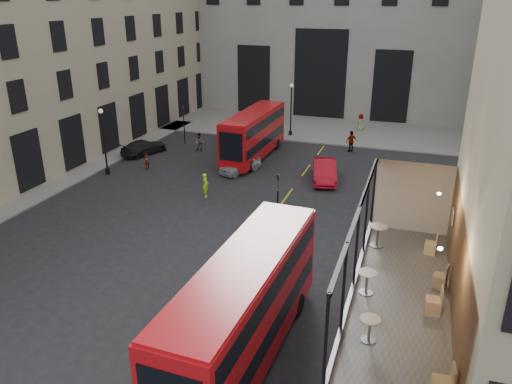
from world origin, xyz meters
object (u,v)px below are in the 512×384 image
(cyclist, at_px, (206,185))
(bus_far, at_px, (254,132))
(bus_near, at_px, (245,304))
(pedestrian_a, at_px, (200,142))
(car_c, at_px, (144,147))
(pedestrian_e, at_px, (147,160))
(traffic_light_near, at_px, (278,196))
(street_lamp_a, at_px, (105,146))
(cafe_table_near, at_px, (370,326))
(cafe_chair_b, at_px, (433,305))
(cafe_table_mid, at_px, (367,279))
(car_b, at_px, (325,171))
(traffic_light_far, at_px, (184,119))
(car_a, at_px, (240,165))
(pedestrian_c, at_px, (351,141))
(bicycle, at_px, (294,213))
(pedestrian_b, at_px, (259,137))
(cafe_table_far, at_px, (378,233))
(cafe_chair_d, at_px, (431,247))
(pedestrian_d, at_px, (361,123))
(street_lamp_b, at_px, (291,113))
(cafe_chair_c, at_px, (440,280))

(cyclist, bearing_deg, bus_far, -24.22)
(bus_near, bearing_deg, pedestrian_a, 118.08)
(car_c, bearing_deg, pedestrian_e, 141.56)
(traffic_light_near, xyz_separation_m, street_lamp_a, (-16.00, 6.00, -0.03))
(cafe_table_near, height_order, cafe_chair_b, cafe_chair_b)
(cyclist, distance_m, cafe_table_mid, 21.20)
(bus_far, relative_size, car_b, 2.13)
(street_lamp_a, distance_m, cafe_chair_b, 30.83)
(traffic_light_far, height_order, car_a, traffic_light_far)
(car_c, height_order, pedestrian_c, pedestrian_c)
(pedestrian_c, height_order, cafe_chair_b, cafe_chair_b)
(bus_near, distance_m, cafe_table_near, 6.50)
(street_lamp_a, relative_size, pedestrian_a, 3.12)
(car_b, xyz_separation_m, pedestrian_c, (0.80, 8.42, 0.16))
(bicycle, xyz_separation_m, pedestrian_b, (-7.30, 15.00, 0.49))
(car_a, relative_size, bicycle, 2.24)
(traffic_light_far, relative_size, cafe_table_far, 4.50)
(cafe_chair_b, xyz_separation_m, cafe_chair_d, (-0.10, 3.86, -0.02))
(bus_far, xyz_separation_m, cafe_table_far, (12.61, -22.59, 2.83))
(pedestrian_a, xyz_separation_m, pedestrian_d, (13.08, 12.13, 0.05))
(cyclist, height_order, pedestrian_a, cyclist)
(bicycle, relative_size, cafe_table_far, 2.02)
(traffic_light_far, relative_size, car_c, 0.84)
(car_b, distance_m, cafe_chair_b, 24.25)
(bus_near, relative_size, cafe_chair_b, 12.45)
(traffic_light_near, xyz_separation_m, cafe_chair_b, (8.45, -12.61, 2.45))
(bicycle, bearing_deg, cafe_table_mid, -156.12)
(street_lamp_b, height_order, cafe_chair_d, cafe_chair_d)
(street_lamp_a, xyz_separation_m, car_a, (10.01, 3.81, -1.74))
(cyclist, bearing_deg, pedestrian_b, -20.76)
(car_c, bearing_deg, car_a, -172.75)
(pedestrian_a, height_order, cafe_table_far, cafe_table_far)
(car_c, bearing_deg, cafe_table_near, 149.11)
(bus_far, bearing_deg, cafe_chair_d, -57.22)
(traffic_light_far, bearing_deg, cafe_table_mid, -54.04)
(pedestrian_b, bearing_deg, street_lamp_b, 19.49)
(pedestrian_b, bearing_deg, pedestrian_c, -41.01)
(bus_far, distance_m, pedestrian_a, 5.59)
(car_c, height_order, cafe_table_far, cafe_table_far)
(traffic_light_far, bearing_deg, bus_far, -15.54)
(bicycle, height_order, cafe_table_near, cafe_table_near)
(cafe_table_far, bearing_deg, traffic_light_far, 129.51)
(street_lamp_b, height_order, pedestrian_c, street_lamp_b)
(traffic_light_far, bearing_deg, cafe_chair_c, -50.04)
(pedestrian_a, bearing_deg, pedestrian_d, 30.54)
(bicycle, xyz_separation_m, pedestrian_d, (1.07, 24.01, 0.46))
(bicycle, relative_size, pedestrian_c, 0.88)
(pedestrian_e, bearing_deg, street_lamp_b, 158.01)
(car_b, relative_size, cyclist, 2.82)
(traffic_light_near, height_order, cafe_table_far, cafe_table_far)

